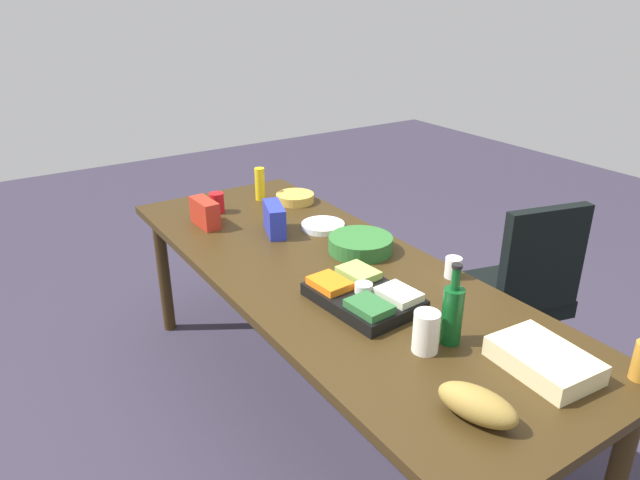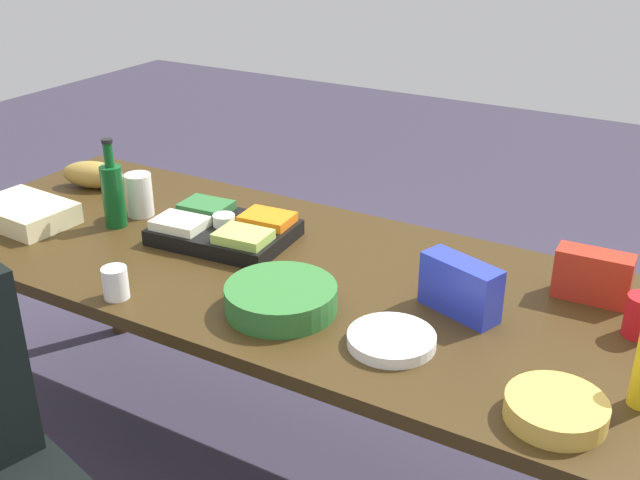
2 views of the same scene
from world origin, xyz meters
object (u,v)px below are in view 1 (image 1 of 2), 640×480
salad_bowl (360,244)px  wine_bottle (452,313)px  conference_table (331,285)px  chip_bowl (295,198)px  paper_plate_stack (323,226)px  red_solo_cup (217,203)px  bread_loaf (477,405)px  chip_bag_red (205,213)px  paper_cup (453,268)px  office_chair (511,310)px  sheet_cake (544,360)px  chip_bag_blue (275,219)px  veggie_tray (363,295)px  mayo_jar (426,332)px  mustard_bottle (260,184)px

salad_bowl → wine_bottle: bearing=-14.1°
conference_table → chip_bowl: 0.91m
paper_plate_stack → red_solo_cup: 0.63m
conference_table → bread_loaf: (1.02, -0.19, 0.12)m
conference_table → wine_bottle: 0.71m
chip_bag_red → paper_cup: chip_bag_red is taller
office_chair → wine_bottle: wine_bottle is taller
office_chair → paper_plate_stack: size_ratio=4.59×
sheet_cake → chip_bag_blue: bearing=-173.6°
veggie_tray → wine_bottle: bearing=13.3°
mayo_jar → paper_cup: (-0.34, 0.47, -0.03)m
veggie_tray → chip_bowl: (-1.15, 0.38, -0.01)m
chip_bag_red → paper_cup: size_ratio=2.22×
conference_table → paper_cup: bearing=49.6°
veggie_tray → paper_plate_stack: (-0.73, 0.29, -0.02)m
red_solo_cup → bread_loaf: 1.95m
office_chair → sheet_cake: (0.72, -0.79, 0.42)m
office_chair → chip_bowl: size_ratio=4.67×
salad_bowl → sheet_cake: bearing=-3.2°
mayo_jar → veggie_tray: (-0.37, 0.02, -0.04)m
conference_table → chip_bag_red: bearing=-162.3°
chip_bowl → chip_bag_red: size_ratio=1.08×
salad_bowl → wine_bottle: wine_bottle is taller
salad_bowl → bread_loaf: size_ratio=1.25×
office_chair → wine_bottle: size_ratio=3.37×
paper_plate_stack → mayo_jar: bearing=-15.9°
chip_bowl → wine_bottle: (1.53, -0.29, 0.09)m
chip_bowl → mustard_bottle: (-0.15, -0.15, 0.07)m
mayo_jar → veggie_tray: size_ratio=0.33×
wine_bottle → veggie_tray: bearing=-166.7°
mustard_bottle → chip_bowl: bearing=44.8°
paper_plate_stack → chip_bag_red: (-0.37, -0.48, 0.05)m
conference_table → paper_plate_stack: size_ratio=11.55×
mustard_bottle → wine_bottle: bearing=-4.9°
veggie_tray → red_solo_cup: bearing=-177.2°
conference_table → mayo_jar: mayo_jar is taller
bread_loaf → mustard_bottle: size_ratio=1.27×
mayo_jar → paper_plate_stack: 1.14m
chip_bag_red → paper_cup: 1.30m
chip_bowl → red_solo_cup: red_solo_cup is taller
paper_cup → red_solo_cup: bearing=-157.9°
paper_plate_stack → mustard_bottle: size_ratio=1.16×
mustard_bottle → paper_plate_stack: bearing=5.9°
office_chair → chip_bowl: (-1.09, -0.63, 0.41)m
office_chair → mayo_jar: office_chair is taller
conference_table → chip_bag_red: chip_bag_red is taller
bread_loaf → paper_cup: 0.90m
chip_bag_blue → mustard_bottle: mustard_bottle is taller
chip_bowl → paper_cup: (1.18, 0.07, 0.02)m
chip_bowl → paper_cup: paper_cup is taller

